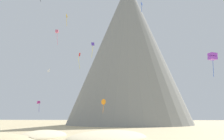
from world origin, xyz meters
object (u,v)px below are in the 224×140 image
kite_blue_high (142,4)px  kite_white_mid (49,70)px  bush_mid_center (36,137)px  bush_near_right (1,140)px  kite_orange_low (103,102)px  kite_rainbow_high (57,32)px  kite_indigo_mid (93,46)px  kite_violet_mid (213,56)px  kite_gold_high (67,17)px  rock_massif (127,61)px  kite_red_mid (79,57)px  kite_magenta_low (39,103)px

kite_blue_high → kite_white_mid: 36.64m
bush_mid_center → kite_blue_high: 46.37m
bush_near_right → kite_orange_low: size_ratio=0.59×
kite_blue_high → kite_rainbow_high: (-27.13, 10.62, -3.77)m
kite_rainbow_high → kite_orange_low: bearing=-131.1°
bush_near_right → kite_indigo_mid: 39.51m
bush_near_right → bush_mid_center: (4.35, 3.97, 0.11)m
bush_mid_center → kite_rainbow_high: (-8.06, 35.73, 30.23)m
kite_rainbow_high → kite_blue_high: bearing=-116.3°
kite_orange_low → kite_violet_mid: size_ratio=0.81×
kite_violet_mid → kite_gold_high: bearing=30.6°
bush_mid_center → kite_violet_mid: kite_violet_mid is taller
kite_gold_high → kite_indigo_mid: (8.27, -2.22, -9.62)m
rock_massif → kite_rainbow_high: 46.65m
bush_near_right → kite_violet_mid: 39.80m
kite_white_mid → kite_rainbow_high: kite_rainbow_high is taller
kite_red_mid → kite_white_mid: 10.80m
rock_massif → kite_red_mid: 41.03m
kite_white_mid → kite_indigo_mid: kite_indigo_mid is taller
bush_near_right → bush_mid_center: size_ratio=1.05×
kite_blue_high → kite_orange_low: size_ratio=0.84×
kite_gold_high → kite_rainbow_high: size_ratio=0.75×
bush_near_right → rock_massif: bearing=78.5°
bush_mid_center → rock_massif: 83.56m
kite_orange_low → bush_mid_center: bearing=24.3°
rock_massif → kite_violet_mid: (19.43, -73.42, -13.64)m
kite_white_mid → kite_indigo_mid: size_ratio=0.35×
kite_gold_high → kite_indigo_mid: kite_gold_high is taller
kite_gold_high → kite_red_mid: bearing=13.5°
kite_indigo_mid → kite_rainbow_high: bearing=153.9°
bush_near_right → kite_white_mid: kite_white_mid is taller
kite_rainbow_high → bush_mid_center: bearing=-172.3°
kite_orange_low → kite_violet_mid: 30.98m
rock_massif → kite_orange_low: 58.22m
rock_massif → kite_red_mid: (-13.67, -38.25, -5.80)m
bush_near_right → kite_magenta_low: kite_magenta_low is taller
kite_magenta_low → kite_orange_low: kite_magenta_low is taller
kite_blue_high → kite_indigo_mid: (-13.93, 1.68, -11.21)m
kite_white_mid → kite_indigo_mid: 20.52m
kite_magenta_low → kite_gold_high: bearing=-116.2°
bush_mid_center → kite_blue_high: size_ratio=0.68×
rock_massif → bush_near_right: bearing=-101.5°
kite_gold_high → bush_mid_center: bearing=-151.0°
bush_near_right → kite_orange_low: kite_orange_low is taller
bush_near_right → kite_red_mid: kite_red_mid is taller
kite_orange_low → bush_near_right: bearing=19.2°
bush_mid_center → kite_gold_high: kite_gold_high is taller
kite_white_mid → kite_gold_high: bearing=-9.8°
kite_gold_high → kite_indigo_mid: 12.88m
kite_violet_mid → kite_white_mid: kite_white_mid is taller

